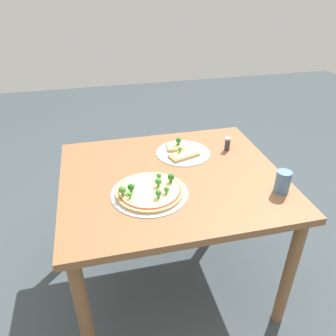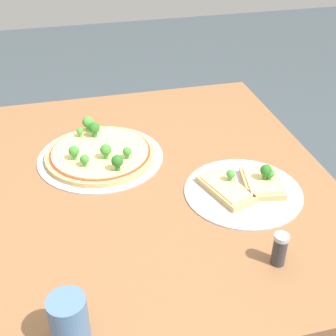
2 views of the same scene
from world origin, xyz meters
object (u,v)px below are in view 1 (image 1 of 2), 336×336
at_px(dining_table, 172,191).
at_px(condiment_shaker, 227,144).
at_px(pizza_tray_whole, 149,191).
at_px(pizza_tray_slice, 182,151).
at_px(drinking_cup, 283,182).

relative_size(dining_table, condiment_shaker, 14.20).
relative_size(pizza_tray_whole, pizza_tray_slice, 1.18).
relative_size(dining_table, pizza_tray_slice, 3.61).
distance_m(pizza_tray_whole, drinking_cup, 0.62).
height_order(dining_table, pizza_tray_whole, pizza_tray_whole).
bearing_deg(condiment_shaker, dining_table, 26.95).
bearing_deg(dining_table, pizza_tray_slice, -117.17).
bearing_deg(pizza_tray_slice, condiment_shaker, 173.71).
distance_m(dining_table, drinking_cup, 0.55).
height_order(pizza_tray_whole, condiment_shaker, condiment_shaker).
xyz_separation_m(dining_table, pizza_tray_slice, (-0.11, -0.22, 0.11)).
relative_size(pizza_tray_whole, drinking_cup, 3.34).
xyz_separation_m(pizza_tray_whole, drinking_cup, (-0.61, 0.13, 0.04)).
distance_m(dining_table, pizza_tray_whole, 0.22).
bearing_deg(dining_table, condiment_shaker, -153.05).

